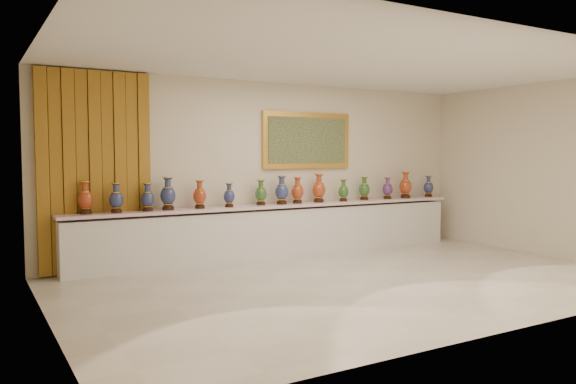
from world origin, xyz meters
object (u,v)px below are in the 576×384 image
Objects in this scene: vase_1 at (116,199)px; vase_2 at (148,199)px; vase_0 at (85,199)px; counter at (280,231)px.

vase_1 is 0.47m from vase_2.
vase_0 is 1.07× the size of vase_1.
vase_2 is at bearing 2.13° from vase_1.
vase_2 reaches higher than counter.
vase_2 is (0.89, -0.05, -0.02)m from vase_0.
vase_1 is (-2.79, -0.05, 0.66)m from counter.
vase_1 is 1.04× the size of vase_2.
vase_0 reaches higher than counter.
vase_1 reaches higher than vase_2.
counter is 2.41m from vase_2.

